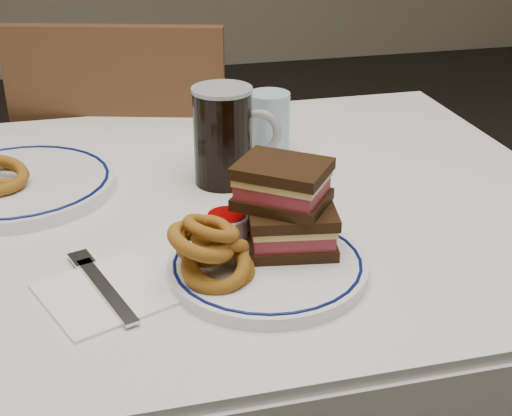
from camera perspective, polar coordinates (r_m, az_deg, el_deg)
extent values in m
cube|color=silver|center=(1.06, -8.26, -0.57)|extent=(1.26, 0.86, 0.03)
cylinder|color=#492C17|center=(1.66, 10.16, -5.10)|extent=(0.06, 0.06, 0.71)
cube|color=silver|center=(1.48, -9.90, 3.80)|extent=(1.26, 0.01, 0.17)
cube|color=#492C17|center=(1.74, -8.82, -0.32)|extent=(0.53, 0.53, 0.04)
cylinder|color=#492C17|center=(1.99, -2.25, -3.95)|extent=(0.04, 0.04, 0.42)
cylinder|color=#492C17|center=(1.68, -3.16, -10.23)|extent=(0.04, 0.04, 0.42)
cylinder|color=#492C17|center=(2.04, -12.54, -3.66)|extent=(0.04, 0.04, 0.42)
cylinder|color=#492C17|center=(1.75, -15.34, -9.63)|extent=(0.04, 0.04, 0.42)
cube|color=#492C17|center=(1.47, -10.81, 5.17)|extent=(0.42, 0.15, 0.47)
cylinder|color=white|center=(0.87, 0.92, -4.75)|extent=(0.24, 0.24, 0.02)
torus|color=#0A124D|center=(0.87, 0.92, -4.29)|extent=(0.23, 0.23, 0.00)
cube|color=black|center=(0.89, 2.84, -2.81)|extent=(0.12, 0.10, 0.01)
cube|color=#A73046|center=(0.89, 2.86, -1.90)|extent=(0.11, 0.09, 0.02)
cube|color=#DFBD63|center=(0.88, 2.88, -1.13)|extent=(0.11, 0.10, 0.01)
cube|color=black|center=(0.87, 2.90, -0.45)|extent=(0.12, 0.10, 0.01)
cube|color=black|center=(0.88, 2.11, 0.70)|extent=(0.14, 0.13, 0.01)
cube|color=#A73046|center=(0.87, 2.13, 1.65)|extent=(0.13, 0.12, 0.02)
cube|color=#DFBD63|center=(0.87, 2.14, 2.46)|extent=(0.13, 0.13, 0.01)
cube|color=black|center=(0.86, 2.15, 3.17)|extent=(0.14, 0.13, 0.01)
torus|color=#6B360E|center=(0.84, -2.89, -4.65)|extent=(0.09, 0.09, 0.05)
torus|color=#6B360E|center=(0.83, -3.22, -4.59)|extent=(0.09, 0.08, 0.06)
torus|color=#6B360E|center=(0.85, -4.07, -2.88)|extent=(0.07, 0.08, 0.04)
torus|color=#6B360E|center=(0.84, -2.90, -2.77)|extent=(0.08, 0.07, 0.06)
torus|color=#6B360E|center=(0.82, -4.42, -2.68)|extent=(0.08, 0.08, 0.05)
torus|color=#6B360E|center=(0.83, -4.12, -2.22)|extent=(0.07, 0.07, 0.03)
torus|color=#6B360E|center=(0.82, -3.61, -1.62)|extent=(0.07, 0.07, 0.05)
cylinder|color=white|center=(0.91, -2.34, -1.52)|extent=(0.06, 0.06, 0.03)
cylinder|color=#820203|center=(0.90, -2.35, -0.86)|extent=(0.05, 0.05, 0.01)
cylinder|color=black|center=(1.09, -2.67, 5.69)|extent=(0.09, 0.09, 0.15)
cylinder|color=#969BA4|center=(1.07, -2.75, 9.44)|extent=(0.09, 0.09, 0.01)
torus|color=#969BA4|center=(1.09, 0.06, 6.00)|extent=(0.08, 0.03, 0.08)
cylinder|color=#ACCBDE|center=(1.20, 1.04, 6.68)|extent=(0.07, 0.07, 0.11)
cylinder|color=white|center=(1.14, -18.51, 1.72)|extent=(0.29, 0.29, 0.02)
torus|color=#0A124D|center=(1.14, -18.58, 2.17)|extent=(0.28, 0.28, 0.01)
torus|color=#6B360E|center=(1.15, -19.73, 2.66)|extent=(0.09, 0.09, 0.05)
cube|color=white|center=(0.85, -11.87, -6.68)|extent=(0.18, 0.18, 0.00)
cube|color=silver|center=(0.85, -11.89, -6.45)|extent=(0.07, 0.16, 0.00)
cube|color=silver|center=(0.92, -13.79, -3.96)|extent=(0.04, 0.04, 0.00)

